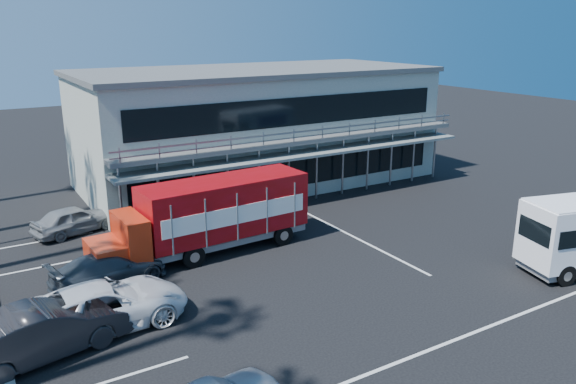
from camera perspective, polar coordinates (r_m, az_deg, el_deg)
ground at (r=24.15m, az=7.54°, el=-7.76°), size 120.00×120.00×0.00m
building at (r=36.74m, az=-3.15°, el=6.76°), size 22.40×12.00×7.30m
red_truck at (r=25.22m, az=-7.82°, el=-2.26°), size 9.94×2.86×3.31m
parked_car_b at (r=19.32m, az=-23.61°, el=-12.85°), size 5.39×2.82×1.69m
parked_car_c at (r=20.34m, az=-18.18°, el=-10.91°), size 5.75×2.84×1.57m
parked_car_d at (r=23.41m, az=-17.71°, el=-7.47°), size 4.84×2.67×1.33m
parked_car_e at (r=29.67m, az=-20.90°, el=-2.63°), size 4.33×2.68×1.38m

